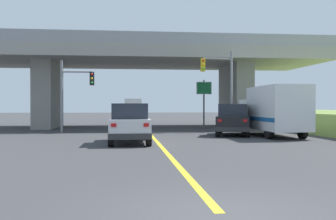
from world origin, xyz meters
name	(u,v)px	position (x,y,z in m)	size (l,w,h in m)	color
ground	(144,127)	(0.00, 28.56, 0.00)	(160.00, 160.00, 0.00)	#353538
overpass_bridge	(144,67)	(0.00, 28.56, 5.38)	(31.03, 10.69, 7.59)	gray
lane_divider_stripe	(159,144)	(0.00, 12.85, 0.00)	(0.20, 25.71, 0.01)	yellow
suv_lead	(130,123)	(-1.45, 13.38, 1.01)	(2.02, 4.64, 2.02)	silver
suv_crossing	(233,120)	(5.23, 17.98, 1.01)	(3.16, 4.71, 2.02)	black
box_truck	(273,110)	(7.55, 17.05, 1.63)	(2.33, 7.06, 3.10)	silver
traffic_signal_nearside	(222,81)	(5.46, 21.89, 3.79)	(2.42, 0.36, 5.96)	slate
traffic_signal_farside	(73,88)	(-5.40, 21.99, 3.18)	(2.39, 0.36, 5.15)	slate
highway_sign	(204,93)	(5.14, 26.99, 2.99)	(1.34, 0.17, 4.16)	#56595E
semi_truck_distant	(133,108)	(-0.64, 50.04, 1.55)	(2.33, 6.53, 2.91)	red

